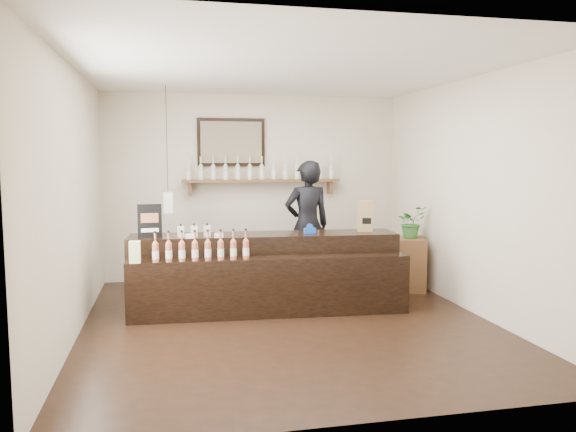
# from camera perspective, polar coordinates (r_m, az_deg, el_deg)

# --- Properties ---
(ground) EXTENTS (5.00, 5.00, 0.00)m
(ground) POSITION_cam_1_polar(r_m,az_deg,el_deg) (6.47, -0.02, -10.68)
(ground) COLOR black
(ground) RESTS_ON ground
(room_shell) EXTENTS (5.00, 5.00, 5.00)m
(room_shell) POSITION_cam_1_polar(r_m,az_deg,el_deg) (6.20, -0.02, 4.58)
(room_shell) COLOR beige
(room_shell) RESTS_ON ground
(back_wall_decor) EXTENTS (2.66, 0.96, 1.69)m
(back_wall_decor) POSITION_cam_1_polar(r_m,az_deg,el_deg) (8.51, -4.31, 5.29)
(back_wall_decor) COLOR brown
(back_wall_decor) RESTS_ON ground
(counter) EXTENTS (3.31, 1.07, 1.07)m
(counter) POSITION_cam_1_polar(r_m,az_deg,el_deg) (6.88, -2.29, -5.95)
(counter) COLOR black
(counter) RESTS_ON ground
(promo_sign) EXTENTS (0.28, 0.03, 0.39)m
(promo_sign) POSITION_cam_1_polar(r_m,az_deg,el_deg) (6.80, -13.87, -0.47)
(promo_sign) COLOR black
(promo_sign) RESTS_ON counter
(paper_bag) EXTENTS (0.20, 0.17, 0.39)m
(paper_bag) POSITION_cam_1_polar(r_m,az_deg,el_deg) (7.20, 7.82, 0.00)
(paper_bag) COLOR olive
(paper_bag) RESTS_ON counter
(tape_dispenser) EXTENTS (0.14, 0.06, 0.12)m
(tape_dispenser) POSITION_cam_1_polar(r_m,az_deg,el_deg) (6.95, 2.24, -1.40)
(tape_dispenser) COLOR #16409E
(tape_dispenser) RESTS_ON counter
(side_cabinet) EXTENTS (0.49, 0.58, 0.74)m
(side_cabinet) POSITION_cam_1_polar(r_m,az_deg,el_deg) (8.06, 12.31, -4.77)
(side_cabinet) COLOR brown
(side_cabinet) RESTS_ON ground
(potted_plant) EXTENTS (0.48, 0.44, 0.44)m
(potted_plant) POSITION_cam_1_polar(r_m,az_deg,el_deg) (7.98, 12.41, -0.60)
(potted_plant) COLOR #306F2C
(potted_plant) RESTS_ON side_cabinet
(shopkeeper) EXTENTS (0.80, 0.57, 2.05)m
(shopkeeper) POSITION_cam_1_polar(r_m,az_deg,el_deg) (7.89, 1.96, -0.07)
(shopkeeper) COLOR black
(shopkeeper) RESTS_ON ground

